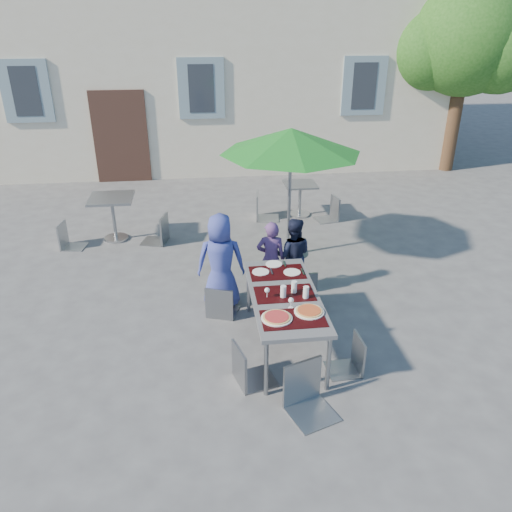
{
  "coord_description": "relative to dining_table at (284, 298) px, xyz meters",
  "views": [
    {
      "loc": [
        -0.22,
        -5.01,
        3.74
      ],
      "look_at": [
        0.52,
        0.98,
        0.84
      ],
      "focal_mm": 35.0,
      "sensor_mm": 36.0,
      "label": 1
    }
  ],
  "objects": [
    {
      "name": "pizza_near_left",
      "position": [
        -0.18,
        -0.53,
        0.07
      ],
      "size": [
        0.35,
        0.35,
        0.03
      ],
      "color": "white",
      "rests_on": "dining_table"
    },
    {
      "name": "child_0",
      "position": [
        -0.7,
        1.11,
        -0.01
      ],
      "size": [
        0.69,
        0.47,
        1.37
      ],
      "primitive_type": "imported",
      "rotation": [
        0.0,
        0.0,
        3.08
      ],
      "color": "#353F93",
      "rests_on": "ground"
    },
    {
      "name": "dining_table",
      "position": [
        0.0,
        0.0,
        0.0
      ],
      "size": [
        0.8,
        1.85,
        0.76
      ],
      "color": "#414145",
      "rests_on": "ground"
    },
    {
      "name": "place_settings",
      "position": [
        -0.01,
        0.63,
        0.06
      ],
      "size": [
        0.66,
        0.48,
        0.01
      ],
      "color": "white",
      "rests_on": "dining_table"
    },
    {
      "name": "cafe_table_0",
      "position": [
        -2.51,
        3.67,
        -0.1
      ],
      "size": [
        0.77,
        0.77,
        0.82
      ],
      "color": "#ABAEB3",
      "rests_on": "ground"
    },
    {
      "name": "chair_1",
      "position": [
        -0.05,
        1.0,
        -0.17
      ],
      "size": [
        0.45,
        0.45,
        0.9
      ],
      "color": "gray",
      "rests_on": "ground"
    },
    {
      "name": "chair_3",
      "position": [
        -0.52,
        -0.64,
        -0.15
      ],
      "size": [
        0.51,
        0.51,
        0.93
      ],
      "color": "gray",
      "rests_on": "ground"
    },
    {
      "name": "cafe_table_1",
      "position": [
        1.12,
        4.49,
        -0.25
      ],
      "size": [
        0.64,
        0.64,
        0.68
      ],
      "color": "#ABAEB3",
      "rests_on": "ground"
    },
    {
      "name": "child_2",
      "position": [
        0.37,
        1.39,
        -0.12
      ],
      "size": [
        0.62,
        0.43,
        1.16
      ],
      "primitive_type": "imported",
      "rotation": [
        0.0,
        0.0,
        2.93
      ],
      "color": "#171C33",
      "rests_on": "ground"
    },
    {
      "name": "bg_chair_l_0",
      "position": [
        -3.3,
        3.4,
        -0.19
      ],
      "size": [
        0.45,
        0.44,
        0.87
      ],
      "color": "#949A9F",
      "rests_on": "ground"
    },
    {
      "name": "pizza_near_right",
      "position": [
        0.2,
        -0.45,
        0.07
      ],
      "size": [
        0.34,
        0.34,
        0.03
      ],
      "color": "white",
      "rests_on": "dining_table"
    },
    {
      "name": "patio_umbrella",
      "position": [
        0.53,
        2.61,
        1.26
      ],
      "size": [
        2.28,
        2.28,
        2.18
      ],
      "color": "#ABAEB3",
      "rests_on": "ground"
    },
    {
      "name": "chair_5",
      "position": [
        0.06,
        -1.13,
        -0.1
      ],
      "size": [
        0.58,
        0.58,
        1.02
      ],
      "color": "gray",
      "rests_on": "ground"
    },
    {
      "name": "ground",
      "position": [
        -0.75,
        -0.08,
        -0.7
      ],
      "size": [
        90.0,
        90.0,
        0.0
      ],
      "primitive_type": "plane",
      "color": "#49494B",
      "rests_on": "ground"
    },
    {
      "name": "glassware",
      "position": [
        0.06,
        -0.09,
        0.13
      ],
      "size": [
        0.52,
        0.41,
        0.15
      ],
      "color": "silver",
      "rests_on": "dining_table"
    },
    {
      "name": "tree",
      "position": [
        5.8,
        7.45,
        2.55
      ],
      "size": [
        3.6,
        3.0,
        4.7
      ],
      "color": "#452E1D",
      "rests_on": "ground"
    },
    {
      "name": "bg_chair_l_1",
      "position": [
        0.33,
        4.39,
        -0.1
      ],
      "size": [
        0.51,
        0.51,
        1.01
      ],
      "color": "#92999E",
      "rests_on": "ground"
    },
    {
      "name": "chair_0",
      "position": [
        -0.73,
        0.79,
        -0.18
      ],
      "size": [
        0.5,
        0.5,
        0.88
      ],
      "color": "gray",
      "rests_on": "ground"
    },
    {
      "name": "bg_chair_r_0",
      "position": [
        -1.7,
        3.44,
        -0.11
      ],
      "size": [
        0.54,
        0.54,
        0.99
      ],
      "color": "gray",
      "rests_on": "ground"
    },
    {
      "name": "bg_chair_r_1",
      "position": [
        1.69,
        4.15,
        -0.16
      ],
      "size": [
        0.47,
        0.47,
        0.92
      ],
      "color": "gray",
      "rests_on": "ground"
    },
    {
      "name": "child_1",
      "position": [
        0.03,
        1.31,
        -0.12
      ],
      "size": [
        0.46,
        0.35,
        1.16
      ],
      "primitive_type": "imported",
      "rotation": [
        0.0,
        0.0,
        2.97
      ],
      "color": "#523368",
      "rests_on": "ground"
    },
    {
      "name": "chair_4",
      "position": [
        0.69,
        -0.57,
        -0.21
      ],
      "size": [
        0.39,
        0.38,
        0.84
      ],
      "color": "gray",
      "rests_on": "ground"
    },
    {
      "name": "chair_2",
      "position": [
        0.42,
        1.02,
        -0.12
      ],
      "size": [
        0.44,
        0.44,
        0.99
      ],
      "color": "gray",
      "rests_on": "ground"
    }
  ]
}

